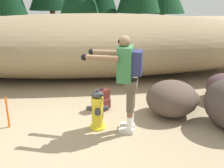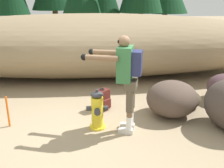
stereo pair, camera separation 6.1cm
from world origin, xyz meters
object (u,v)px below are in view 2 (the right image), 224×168
at_px(utility_worker, 126,73).
at_px(spare_backpack, 102,100).
at_px(survey_stake, 8,112).
at_px(fire_hydrant, 97,111).
at_px(boulder_small, 172,99).
at_px(boulder_outlier, 189,99).

height_order(utility_worker, spare_backpack, utility_worker).
xyz_separation_m(utility_worker, survey_stake, (-2.14, 0.31, -0.79)).
distance_m(fire_hydrant, boulder_small, 1.58).
bearing_deg(boulder_small, spare_backpack, 164.51).
distance_m(boulder_small, survey_stake, 3.18).
height_order(utility_worker, boulder_outlier, utility_worker).
relative_size(boulder_small, boulder_outlier, 1.96).
xyz_separation_m(spare_backpack, boulder_outlier, (1.90, -0.02, -0.03)).
bearing_deg(boulder_small, boulder_outlier, 35.59).
bearing_deg(survey_stake, boulder_outlier, 9.75).
bearing_deg(spare_backpack, boulder_outlier, 44.45).
height_order(fire_hydrant, survey_stake, fire_hydrant).
distance_m(fire_hydrant, boulder_outlier, 2.19).
xyz_separation_m(fire_hydrant, survey_stake, (-1.65, 0.18, -0.05)).
distance_m(fire_hydrant, survey_stake, 1.66).
bearing_deg(boulder_small, utility_worker, -150.67).
relative_size(boulder_small, survey_stake, 1.75).
height_order(boulder_small, survey_stake, boulder_small).
relative_size(fire_hydrant, boulder_small, 0.73).
height_order(boulder_outlier, survey_stake, survey_stake).
distance_m(boulder_outlier, survey_stake, 3.73).
bearing_deg(spare_backpack, survey_stake, -114.59).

